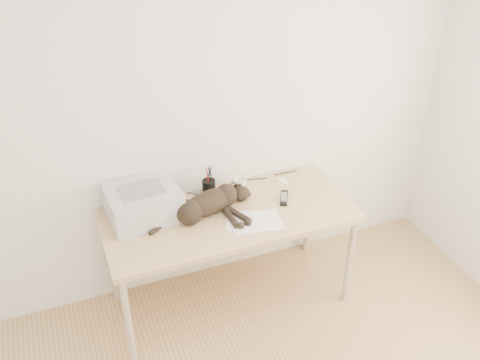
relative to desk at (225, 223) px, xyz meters
name	(u,v)px	position (x,y,z in m)	size (l,w,h in m)	color
wall_back	(209,111)	(0.00, 0.27, 0.69)	(3.50, 3.50, 0.00)	white
desk	(225,223)	(0.00, 0.00, 0.00)	(1.60, 0.70, 0.74)	tan
printer	(143,203)	(-0.51, 0.08, 0.23)	(0.46, 0.40, 0.21)	#A6A6AB
papers	(254,221)	(0.11, -0.22, 0.14)	(0.38, 0.31, 0.01)	white
cat	(207,205)	(-0.13, -0.05, 0.21)	(0.73, 0.36, 0.17)	black
mug	(240,185)	(0.16, 0.15, 0.17)	(0.09, 0.09, 0.08)	white
pen_cup	(209,188)	(-0.06, 0.15, 0.20)	(0.09, 0.09, 0.22)	black
remote_grey	(203,195)	(-0.10, 0.16, 0.14)	(0.04, 0.16, 0.02)	gray
remote_black	(284,198)	(0.39, -0.07, 0.14)	(0.05, 0.17, 0.02)	black
mouse	(282,179)	(0.48, 0.14, 0.15)	(0.06, 0.10, 0.03)	white
cable_tangle	(214,188)	(0.00, 0.22, 0.14)	(1.36, 0.07, 0.01)	black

